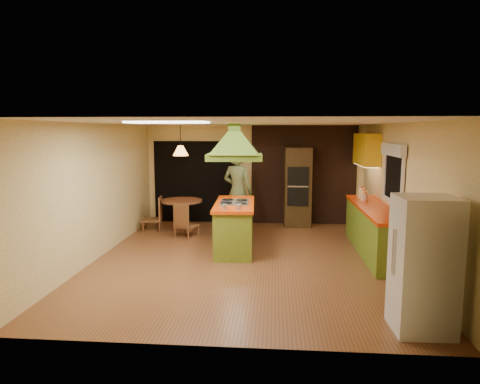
# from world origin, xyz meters

# --- Properties ---
(ground) EXTENTS (6.50, 6.50, 0.00)m
(ground) POSITION_xyz_m (0.00, 0.00, 0.00)
(ground) COLOR brown
(ground) RESTS_ON ground
(room_walls) EXTENTS (5.50, 6.50, 6.50)m
(room_walls) POSITION_xyz_m (0.00, 0.00, 1.25)
(room_walls) COLOR beige
(room_walls) RESTS_ON ground
(ceiling_plane) EXTENTS (6.50, 6.50, 0.00)m
(ceiling_plane) POSITION_xyz_m (0.00, 0.00, 2.50)
(ceiling_plane) COLOR silver
(ceiling_plane) RESTS_ON room_walls
(brick_panel) EXTENTS (2.64, 0.03, 2.50)m
(brick_panel) POSITION_xyz_m (1.25, 3.23, 1.25)
(brick_panel) COLOR #381E14
(brick_panel) RESTS_ON ground
(nook_opening) EXTENTS (2.20, 0.03, 2.10)m
(nook_opening) POSITION_xyz_m (-1.50, 3.23, 1.05)
(nook_opening) COLOR black
(nook_opening) RESTS_ON ground
(right_counter) EXTENTS (0.62, 3.05, 0.92)m
(right_counter) POSITION_xyz_m (2.45, 0.60, 0.46)
(right_counter) COLOR olive
(right_counter) RESTS_ON ground
(upper_cabinets) EXTENTS (0.34, 1.40, 0.70)m
(upper_cabinets) POSITION_xyz_m (2.57, 2.20, 1.95)
(upper_cabinets) COLOR yellow
(upper_cabinets) RESTS_ON room_walls
(window_right) EXTENTS (0.12, 1.35, 1.06)m
(window_right) POSITION_xyz_m (2.70, 0.40, 1.77)
(window_right) COLOR black
(window_right) RESTS_ON room_walls
(fluor_panel) EXTENTS (1.20, 0.60, 0.03)m
(fluor_panel) POSITION_xyz_m (-1.10, -1.20, 2.48)
(fluor_panel) COLOR white
(fluor_panel) RESTS_ON ceiling_plane
(kitchen_island) EXTENTS (0.86, 1.94, 0.97)m
(kitchen_island) POSITION_xyz_m (-0.27, 0.67, 0.48)
(kitchen_island) COLOR olive
(kitchen_island) RESTS_ON ground
(range_hood) EXTENTS (1.11, 0.83, 0.80)m
(range_hood) POSITION_xyz_m (-0.27, 0.67, 2.25)
(range_hood) COLOR #51731C
(range_hood) RESTS_ON ceiling_plane
(man) EXTENTS (0.84, 0.71, 1.97)m
(man) POSITION_xyz_m (-0.32, 1.98, 0.98)
(man) COLOR #48512B
(man) RESTS_ON ground
(refrigerator) EXTENTS (0.68, 0.64, 1.61)m
(refrigerator) POSITION_xyz_m (2.27, -2.66, 0.81)
(refrigerator) COLOR silver
(refrigerator) RESTS_ON ground
(wall_oven) EXTENTS (0.68, 0.63, 1.96)m
(wall_oven) POSITION_xyz_m (1.08, 2.95, 0.98)
(wall_oven) COLOR #453016
(wall_oven) RESTS_ON ground
(dining_table) EXTENTS (0.97, 0.97, 0.73)m
(dining_table) POSITION_xyz_m (-1.69, 2.27, 0.51)
(dining_table) COLOR brown
(dining_table) RESTS_ON ground
(chair_left) EXTENTS (0.50, 0.50, 0.81)m
(chair_left) POSITION_xyz_m (-2.39, 2.17, 0.40)
(chair_left) COLOR brown
(chair_left) RESTS_ON ground
(chair_near) EXTENTS (0.57, 0.57, 0.78)m
(chair_near) POSITION_xyz_m (-1.44, 1.62, 0.39)
(chair_near) COLOR brown
(chair_near) RESTS_ON ground
(pendant_lamp) EXTENTS (0.45, 0.45, 0.24)m
(pendant_lamp) POSITION_xyz_m (-1.69, 2.27, 1.90)
(pendant_lamp) COLOR #FF9E3F
(pendant_lamp) RESTS_ON ceiling_plane
(canister_large) EXTENTS (0.16, 0.16, 0.22)m
(canister_large) POSITION_xyz_m (2.40, 1.66, 1.03)
(canister_large) COLOR #FFF4CD
(canister_large) RESTS_ON right_counter
(canister_medium) EXTENTS (0.16, 0.16, 0.19)m
(canister_medium) POSITION_xyz_m (2.40, 1.40, 1.02)
(canister_medium) COLOR #FFF5CD
(canister_medium) RESTS_ON right_counter
(canister_small) EXTENTS (0.15, 0.15, 0.15)m
(canister_small) POSITION_xyz_m (2.40, 1.30, 1.00)
(canister_small) COLOR beige
(canister_small) RESTS_ON right_counter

